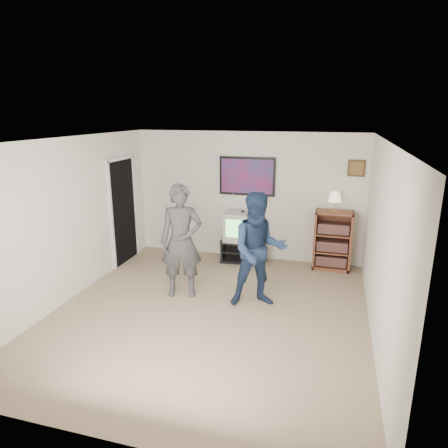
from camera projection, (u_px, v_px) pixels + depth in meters
The scene contains 13 objects.
room_shell at pixel (215, 225), 5.85m from camera, with size 4.51×5.00×2.51m.
media_stand at pixel (243, 250), 7.88m from camera, with size 0.90×0.55×0.43m.
crt_television at pixel (243, 226), 7.75m from camera, with size 0.66×0.56×0.56m, color #B1B0AB, non-canonical shape.
bookshelf at pixel (332, 240), 7.40m from camera, with size 0.68×0.39×1.11m, color #582C1A, non-canonical shape.
table_lamp at pixel (335, 202), 7.17m from camera, with size 0.23×0.23×0.37m, color #FBEDBE, non-canonical shape.
person_tall at pixel (181, 241), 6.23m from camera, with size 0.66×0.43×1.81m, color #3A3A3D.
person_short at pixel (259, 250), 5.92m from camera, with size 0.85×0.66×1.75m, color #1A2947.
controller_left at pixel (184, 224), 6.42m from camera, with size 0.03×0.11×0.03m, color white.
controller_right at pixel (258, 234), 6.06m from camera, with size 0.03×0.12×0.03m, color white.
poster at pixel (247, 176), 7.71m from camera, with size 1.10×0.03×0.75m, color black.
air_vent at pixel (220, 160), 7.78m from camera, with size 0.28×0.02×0.14m, color white.
small_picture at pixel (356, 168), 7.14m from camera, with size 0.30×0.03×0.30m, color #4B3417.
doorway at pixel (123, 212), 7.66m from camera, with size 0.03×0.85×2.00m, color black.
Camera 1 is at (1.63, -5.04, 2.86)m, focal length 32.00 mm.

